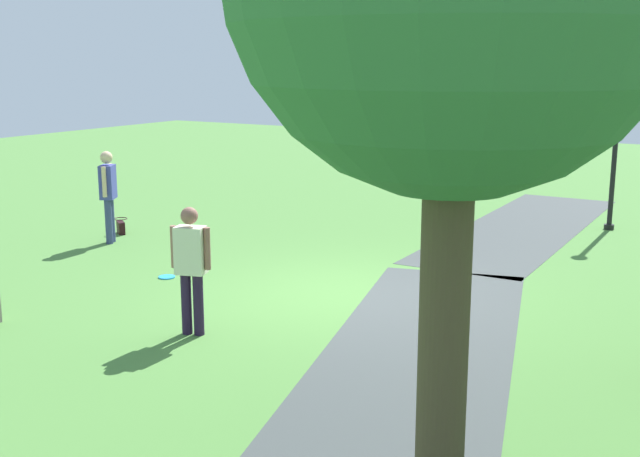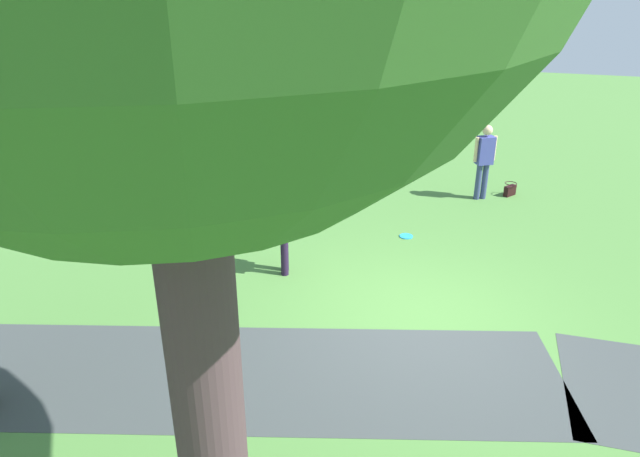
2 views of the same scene
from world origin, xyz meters
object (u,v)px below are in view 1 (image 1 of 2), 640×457
Objects in this scene: man_near_boulder at (191,262)px; lamp_post at (616,133)px; woman_with_handbag at (108,190)px; frisbee_on_grass at (167,277)px; handbag_on_grass at (121,227)px.

lamp_post is at bearing 160.75° from man_near_boulder.
woman_with_handbag is 6.53× the size of frisbee_on_grass.
lamp_post is 8.22× the size of handbag_on_grass.
lamp_post is 1.81× the size of woman_with_handbag.
man_near_boulder is 2.90m from frisbee_on_grass.
woman_with_handbag reaches higher than handbag_on_grass.
handbag_on_grass is at bearing -123.88° from frisbee_on_grass.
frisbee_on_grass is (7.35, -5.26, -1.94)m from lamp_post.
handbag_on_grass is 1.44× the size of frisbee_on_grass.
man_near_boulder is 6.17× the size of frisbee_on_grass.
lamp_post is 9.76m from man_near_boulder.
man_near_boulder is at bearing -19.25° from lamp_post.
woman_with_handbag reaches higher than man_near_boulder.
man_near_boulder is (9.16, -3.20, -1.01)m from lamp_post.
man_near_boulder is at bearing 48.50° from frisbee_on_grass.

